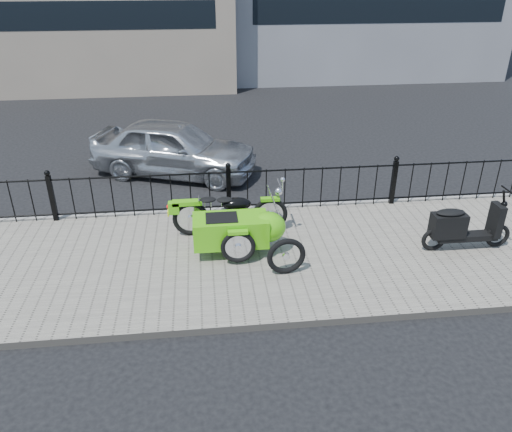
{
  "coord_description": "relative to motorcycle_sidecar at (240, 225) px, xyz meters",
  "views": [
    {
      "loc": [
        -0.49,
        -8.03,
        4.79
      ],
      "look_at": [
        0.41,
        -0.1,
        0.69
      ],
      "focal_mm": 35.0,
      "sensor_mm": 36.0,
      "label": 1
    }
  ],
  "objects": [
    {
      "name": "curb",
      "position": [
        -0.1,
        1.68,
        -0.53
      ],
      "size": [
        30.0,
        0.1,
        0.12
      ],
      "primitive_type": "cube",
      "color": "gray",
      "rests_on": "ground"
    },
    {
      "name": "scooter",
      "position": [
        3.93,
        -0.44,
        -0.04
      ],
      "size": [
        1.66,
        0.48,
        1.13
      ],
      "color": "black",
      "rests_on": "sidewalk"
    },
    {
      "name": "ground",
      "position": [
        -0.1,
        0.24,
        -0.59
      ],
      "size": [
        120.0,
        120.0,
        0.0
      ],
      "primitive_type": "plane",
      "color": "black",
      "rests_on": "ground"
    },
    {
      "name": "sidewalk",
      "position": [
        -0.1,
        -0.26,
        -0.53
      ],
      "size": [
        30.0,
        3.8,
        0.12
      ],
      "primitive_type": "cube",
      "color": "slate",
      "rests_on": "ground"
    },
    {
      "name": "motorcycle_sidecar",
      "position": [
        0.0,
        0.0,
        0.0
      ],
      "size": [
        2.28,
        1.48,
        0.98
      ],
      "color": "black",
      "rests_on": "sidewalk"
    },
    {
      "name": "spare_tire",
      "position": [
        0.69,
        -0.89,
        -0.14
      ],
      "size": [
        0.67,
        0.16,
        0.66
      ],
      "primitive_type": "torus",
      "rotation": [
        1.57,
        0.0,
        0.1
      ],
      "color": "black",
      "rests_on": "sidewalk"
    },
    {
      "name": "sedan_car",
      "position": [
        -1.29,
        4.02,
        0.1
      ],
      "size": [
        4.36,
        2.93,
        1.38
      ],
      "primitive_type": "imported",
      "rotation": [
        0.0,
        0.0,
        1.22
      ],
      "color": "#B6B9BD",
      "rests_on": "ground"
    },
    {
      "name": "iron_fence",
      "position": [
        -0.1,
        1.54,
        -0.01
      ],
      "size": [
        14.11,
        0.11,
        1.08
      ],
      "color": "black",
      "rests_on": "sidewalk"
    }
  ]
}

